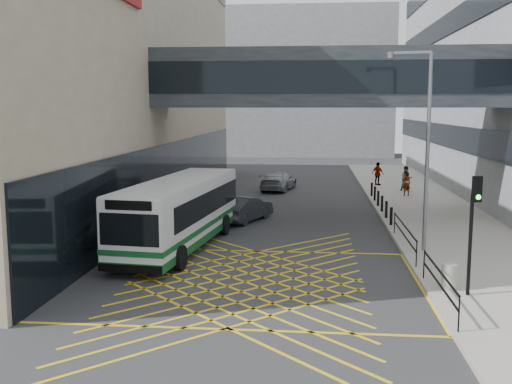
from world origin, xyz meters
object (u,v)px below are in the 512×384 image
(traffic_light, at_px, (473,218))
(litter_bin, at_px, (449,276))
(car_dark, at_px, (245,209))
(street_lamp, at_px, (423,139))
(pedestrian_c, at_px, (378,174))
(pedestrian_a, at_px, (406,184))
(pedestrian_b, at_px, (406,179))
(car_silver, at_px, (278,180))
(bus, at_px, (180,211))
(car_white, at_px, (159,229))

(traffic_light, height_order, litter_bin, traffic_light)
(car_dark, height_order, street_lamp, street_lamp)
(street_lamp, bearing_deg, car_dark, 156.99)
(traffic_light, xyz_separation_m, pedestrian_c, (0.01, 27.01, -1.60))
(traffic_light, height_order, street_lamp, street_lamp)
(pedestrian_a, distance_m, pedestrian_b, 2.37)
(car_silver, height_order, pedestrian_b, pedestrian_b)
(car_silver, bearing_deg, pedestrian_b, -173.17)
(car_silver, relative_size, pedestrian_c, 2.65)
(bus, relative_size, street_lamp, 1.33)
(car_silver, relative_size, street_lamp, 0.57)
(car_dark, height_order, pedestrian_c, pedestrian_c)
(bus, relative_size, car_silver, 2.32)
(car_dark, bearing_deg, pedestrian_b, -109.88)
(pedestrian_b, distance_m, pedestrian_c, 3.42)
(litter_bin, relative_size, pedestrian_a, 0.54)
(bus, relative_size, pedestrian_b, 6.15)
(car_dark, bearing_deg, pedestrian_a, -115.40)
(street_lamp, distance_m, pedestrian_c, 21.24)
(car_white, xyz_separation_m, pedestrian_b, (13.41, 17.07, 0.40))
(pedestrian_a, relative_size, pedestrian_b, 0.90)
(traffic_light, height_order, pedestrian_c, traffic_light)
(pedestrian_c, bearing_deg, pedestrian_b, 160.90)
(car_dark, bearing_deg, traffic_light, 145.75)
(car_silver, xyz_separation_m, pedestrian_a, (8.73, -3.05, 0.23))
(bus, height_order, pedestrian_a, bus)
(traffic_light, bearing_deg, street_lamp, 75.56)
(bus, bearing_deg, pedestrian_b, 61.99)
(car_dark, height_order, car_silver, car_silver)
(car_dark, xyz_separation_m, street_lamp, (7.99, -6.43, 4.09))
(car_white, bearing_deg, litter_bin, 138.96)
(street_lamp, bearing_deg, car_silver, 126.14)
(car_white, relative_size, pedestrian_c, 2.28)
(bus, height_order, litter_bin, bus)
(pedestrian_a, bearing_deg, car_dark, 24.68)
(bus, height_order, car_silver, bus)
(car_white, relative_size, litter_bin, 4.67)
(bus, height_order, street_lamp, street_lamp)
(bus, bearing_deg, car_white, 156.41)
(traffic_light, distance_m, litter_bin, 2.21)
(litter_bin, bearing_deg, pedestrian_c, 88.91)
(pedestrian_a, bearing_deg, street_lamp, 65.02)
(street_lamp, distance_m, pedestrian_a, 16.14)
(pedestrian_a, xyz_separation_m, pedestrian_b, (0.35, 2.34, 0.08))
(bus, xyz_separation_m, street_lamp, (10.09, -0.18, 3.19))
(pedestrian_a, height_order, pedestrian_b, pedestrian_b)
(car_dark, xyz_separation_m, pedestrian_a, (9.82, 9.15, 0.28))
(pedestrian_a, bearing_deg, car_white, 30.16)
(traffic_light, bearing_deg, car_silver, 87.54)
(litter_bin, bearing_deg, car_white, 150.75)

